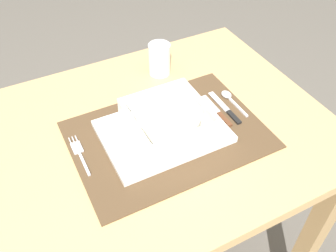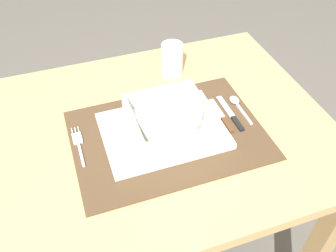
# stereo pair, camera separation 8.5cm
# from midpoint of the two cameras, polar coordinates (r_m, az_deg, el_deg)

# --- Properties ---
(dining_table) EXTENTS (0.83, 0.67, 0.74)m
(dining_table) POSITION_cam_midpoint_polar(r_m,az_deg,el_deg) (0.99, 1.24, -5.43)
(dining_table) COLOR tan
(dining_table) RESTS_ON ground
(placemat) EXTENTS (0.45, 0.32, 0.00)m
(placemat) POSITION_cam_midpoint_polar(r_m,az_deg,el_deg) (0.87, 2.79, -1.48)
(placemat) COLOR #4C3823
(placemat) RESTS_ON dining_table
(serving_plate) EXTENTS (0.28, 0.21, 0.02)m
(serving_plate) POSITION_cam_midpoint_polar(r_m,az_deg,el_deg) (0.87, 2.23, -0.82)
(serving_plate) COLOR white
(serving_plate) RESTS_ON placemat
(porridge_bowl) EXTENTS (0.18, 0.18, 0.05)m
(porridge_bowl) POSITION_cam_midpoint_polar(r_m,az_deg,el_deg) (0.85, 3.04, 0.88)
(porridge_bowl) COLOR white
(porridge_bowl) RESTS_ON serving_plate
(fork) EXTENTS (0.02, 0.13, 0.00)m
(fork) POSITION_cam_midpoint_polar(r_m,az_deg,el_deg) (0.86, -11.04, -2.72)
(fork) COLOR silver
(fork) RESTS_ON placemat
(spoon) EXTENTS (0.02, 0.11, 0.01)m
(spoon) POSITION_cam_midpoint_polar(r_m,az_deg,el_deg) (0.97, 13.05, 3.43)
(spoon) COLOR silver
(spoon) RESTS_ON placemat
(butter_knife) EXTENTS (0.01, 0.13, 0.01)m
(butter_knife) POSITION_cam_midpoint_polar(r_m,az_deg,el_deg) (0.94, 12.42, 1.56)
(butter_knife) COLOR black
(butter_knife) RESTS_ON placemat
(bread_knife) EXTENTS (0.01, 0.13, 0.01)m
(bread_knife) POSITION_cam_midpoint_polar(r_m,az_deg,el_deg) (0.93, 11.08, 1.21)
(bread_knife) COLOR #59331E
(bread_knife) RESTS_ON placemat
(drinking_glass) EXTENTS (0.06, 0.06, 0.09)m
(drinking_glass) POSITION_cam_midpoint_polar(r_m,az_deg,el_deg) (1.04, 3.01, 10.05)
(drinking_glass) COLOR white
(drinking_glass) RESTS_ON dining_table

